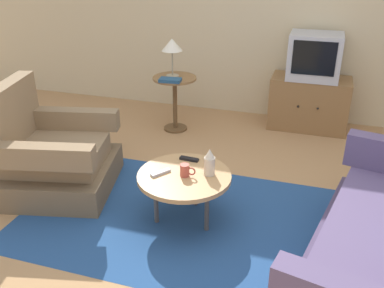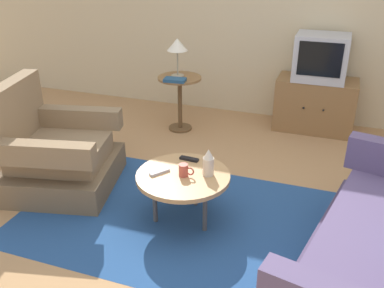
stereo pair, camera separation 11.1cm
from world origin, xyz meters
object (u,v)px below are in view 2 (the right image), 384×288
tv_remote_dark (189,159)px  tv_remote_silver (160,172)px  vase (208,163)px  coffee_table (183,178)px  television (321,57)px  armchair (54,155)px  side_table (180,92)px  mug (184,170)px  table_lamp (177,46)px  tv_stand (315,105)px  book (175,80)px

tv_remote_dark → tv_remote_silver: (-0.14, -0.28, 0.00)m
vase → tv_remote_dark: (-0.22, 0.18, -0.09)m
coffee_table → tv_remote_dark: size_ratio=4.53×
television → tv_remote_dark: (-0.85, -1.96, -0.45)m
television → armchair: bearing=-135.1°
side_table → tv_remote_dark: side_table is taller
coffee_table → television: 2.39m
side_table → mug: 1.84m
side_table → table_lamp: 0.52m
armchair → tv_remote_silver: size_ratio=6.93×
vase → mug: (-0.17, -0.08, -0.05)m
armchair → tv_stand: armchair is taller
side_table → television: (1.48, 0.51, 0.41)m
vase → tv_remote_dark: 0.30m
armchair → tv_remote_silver: (1.10, -0.16, 0.11)m
vase → tv_stand: bearing=73.7°
coffee_table → table_lamp: bearing=112.3°
mug → tv_stand: bearing=70.4°
armchair → book: armchair is taller
television → book: size_ratio=2.29×
vase → mug: size_ratio=1.77×
television → mug: (-0.79, -2.21, -0.41)m
coffee_table → tv_remote_dark: bearing=98.6°
television → tv_remote_dark: television is taller
book → tv_remote_dark: bearing=-69.8°
table_lamp → tv_remote_silver: 1.89m
mug → tv_remote_dark: (-0.05, 0.26, -0.04)m
tv_remote_dark → book: (-0.62, 1.27, 0.24)m
tv_stand → book: bearing=-154.5°
table_lamp → tv_remote_dark: bearing=-65.6°
coffee_table → side_table: 1.81m
table_lamp → tv_remote_silver: (0.52, -1.73, -0.56)m
television → tv_remote_dark: bearing=-113.4°
vase → television: bearing=73.6°
armchair → side_table: size_ratio=1.71×
tv_remote_silver → tv_remote_dark: bearing=8.3°
coffee_table → tv_remote_silver: size_ratio=4.60×
mug → tv_remote_dark: mug is taller
vase → book: size_ratio=0.87×
television → tv_remote_silver: size_ratio=3.60×
side_table → mug: bearing=-68.1°
mug → tv_remote_silver: (-0.19, -0.02, -0.04)m
armchair → mug: size_ratio=8.94×
tv_stand → book: 1.66m
table_lamp → tv_remote_dark: size_ratio=2.68×
coffee_table → tv_stand: bearing=69.9°
tv_stand → tv_remote_dark: bearing=-113.2°
side_table → table_lamp: (-0.02, 0.00, 0.52)m
tv_stand → tv_remote_silver: (-0.99, -2.25, 0.11)m
armchair → book: bearing=143.3°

